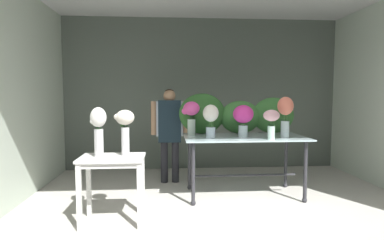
{
  "coord_description": "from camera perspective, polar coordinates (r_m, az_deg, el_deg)",
  "views": [
    {
      "loc": [
        -0.68,
        -2.75,
        1.47
      ],
      "look_at": [
        -0.37,
        1.34,
        1.14
      ],
      "focal_mm": 30.17,
      "sensor_mm": 36.0,
      "label": 1
    }
  ],
  "objects": [
    {
      "name": "ground_plane",
      "position": [
        4.83,
        4.06,
        -13.12
      ],
      "size": [
        7.92,
        7.92,
        0.0
      ],
      "primitive_type": "plane",
      "color": "beige"
    },
    {
      "name": "vase_magenta_stock",
      "position": [
        4.58,
        9.04,
        0.54
      ],
      "size": [
        0.29,
        0.29,
        0.45
      ],
      "color": "silver",
      "rests_on": "display_table_glass"
    },
    {
      "name": "vase_white_roses_tall",
      "position": [
        3.75,
        -16.2,
        -1.37
      ],
      "size": [
        0.18,
        0.18,
        0.56
      ],
      "color": "silver",
      "rests_on": "side_table_white"
    },
    {
      "name": "foliage_backdrop",
      "position": [
        4.96,
        7.17,
        0.85
      ],
      "size": [
        1.78,
        0.31,
        0.61
      ],
      "color": "#2D6028",
      "rests_on": "display_table_glass"
    },
    {
      "name": "wall_back",
      "position": [
        6.39,
        1.78,
        4.55
      ],
      "size": [
        5.42,
        0.12,
        2.92
      ],
      "primitive_type": "cube",
      "color": "slate",
      "rests_on": "ground"
    },
    {
      "name": "vase_fuchsia_snapdragons",
      "position": [
        4.69,
        -0.17,
        1.08
      ],
      "size": [
        0.27,
        0.24,
        0.5
      ],
      "color": "silver",
      "rests_on": "display_table_glass"
    },
    {
      "name": "vase_coral_hydrangea",
      "position": [
        4.65,
        16.2,
        1.32
      ],
      "size": [
        0.22,
        0.22,
        0.57
      ],
      "color": "silver",
      "rests_on": "display_table_glass"
    },
    {
      "name": "vase_blush_dahlias",
      "position": [
        4.4,
        13.89,
        0.01
      ],
      "size": [
        0.21,
        0.21,
        0.4
      ],
      "color": "silver",
      "rests_on": "display_table_glass"
    },
    {
      "name": "vase_ivory_freesia",
      "position": [
        4.44,
        3.33,
        0.32
      ],
      "size": [
        0.22,
        0.22,
        0.46
      ],
      "color": "silver",
      "rests_on": "display_table_glass"
    },
    {
      "name": "display_table_glass",
      "position": [
        4.7,
        9.17,
        -4.55
      ],
      "size": [
        1.72,
        0.92,
        0.87
      ],
      "color": "silver",
      "rests_on": "ground"
    },
    {
      "name": "wall_left",
      "position": [
        4.98,
        -28.49,
        3.96
      ],
      "size": [
        0.12,
        3.72,
        2.92
      ],
      "primitive_type": "cube",
      "color": "silver",
      "rests_on": "ground"
    },
    {
      "name": "vase_cream_lisianthus_tall",
      "position": [
        3.75,
        -11.78,
        -1.03
      ],
      "size": [
        0.23,
        0.21,
        0.52
      ],
      "color": "silver",
      "rests_on": "side_table_white"
    },
    {
      "name": "florist",
      "position": [
        5.33,
        -3.98,
        -0.96
      ],
      "size": [
        0.61,
        0.24,
        1.55
      ],
      "color": "#232328",
      "rests_on": "ground"
    },
    {
      "name": "side_table_white",
      "position": [
        3.8,
        -13.9,
        -7.99
      ],
      "size": [
        0.72,
        0.51,
        0.77
      ],
      "color": "white",
      "rests_on": "ground"
    }
  ]
}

